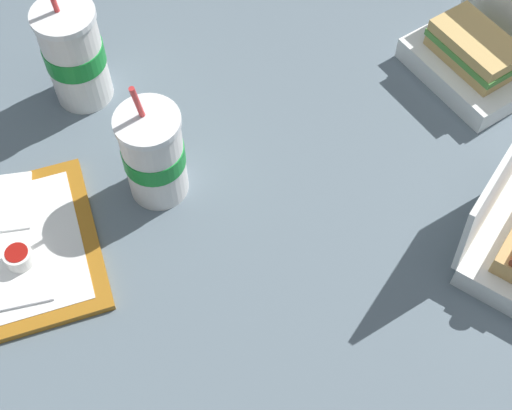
% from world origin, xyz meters
% --- Properties ---
extents(ground_plane, '(3.20, 3.20, 0.00)m').
position_xyz_m(ground_plane, '(0.00, 0.00, 0.00)').
color(ground_plane, slate).
extents(ketchup_cup, '(0.04, 0.04, 0.02)m').
position_xyz_m(ketchup_cup, '(0.32, -0.02, 0.03)').
color(ketchup_cup, white).
rests_on(ketchup_cup, food_tray).
extents(plastic_fork, '(0.11, 0.03, 0.00)m').
position_xyz_m(plastic_fork, '(0.34, 0.04, 0.02)').
color(plastic_fork, white).
rests_on(plastic_fork, food_tray).
extents(clamshell_sandwich_front, '(0.19, 0.23, 0.18)m').
position_xyz_m(clamshell_sandwich_front, '(-0.46, -0.11, 0.04)').
color(clamshell_sandwich_front, white).
rests_on(clamshell_sandwich_front, ground_plane).
extents(soda_cup_front, '(0.10, 0.10, 0.24)m').
position_xyz_m(soda_cup_front, '(0.16, -0.30, 0.09)').
color(soda_cup_front, white).
rests_on(soda_cup_front, ground_plane).
extents(soda_cup_corner, '(0.09, 0.09, 0.22)m').
position_xyz_m(soda_cup_corner, '(0.10, -0.08, 0.08)').
color(soda_cup_corner, white).
rests_on(soda_cup_corner, ground_plane).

